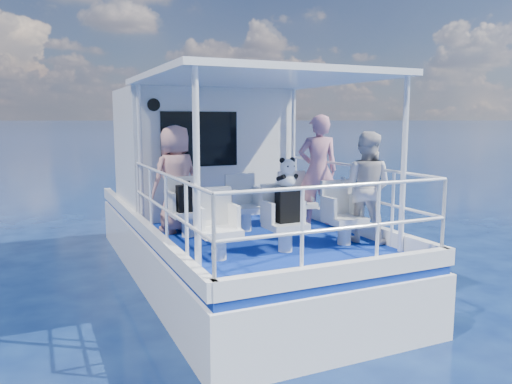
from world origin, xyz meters
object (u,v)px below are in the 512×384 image
Objects in this scene: passenger_port_fwd at (176,179)px; passenger_stbd_aft at (366,187)px; backpack_center at (288,205)px; panda at (287,173)px.

passenger_port_fwd is 1.05× the size of passenger_stbd_aft.
passenger_stbd_aft is 3.42× the size of backpack_center.
backpack_center is (-1.22, -0.04, -0.16)m from passenger_stbd_aft.
passenger_stbd_aft reaches higher than backpack_center.
passenger_stbd_aft is 1.23m from backpack_center.
backpack_center is (0.99, -1.68, -0.20)m from passenger_port_fwd.
panda is (-0.01, 0.02, 0.41)m from backpack_center.
passenger_port_fwd reaches higher than backpack_center.
passenger_port_fwd is at bearing 120.53° from backpack_center.
passenger_port_fwd is 1.95m from panda.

